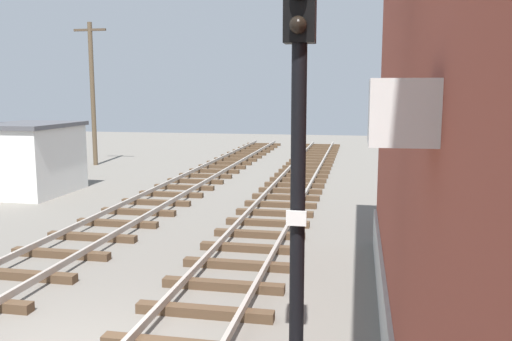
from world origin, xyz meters
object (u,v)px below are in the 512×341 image
(control_hut, at_px, (31,158))
(parked_car_green, at_px, (14,154))
(utility_pole_far, at_px, (93,91))
(parked_car_black, at_px, (10,138))
(signal_mast, at_px, (298,130))

(control_hut, bearing_deg, parked_car_green, 130.70)
(control_hut, xyz_separation_m, utility_pole_far, (-1.55, 8.10, 2.60))
(control_hut, relative_size, utility_pole_far, 0.50)
(control_hut, height_order, utility_pole_far, utility_pole_far)
(parked_car_black, height_order, utility_pole_far, utility_pole_far)
(signal_mast, relative_size, utility_pole_far, 0.74)
(signal_mast, bearing_deg, control_hut, 133.91)
(parked_car_green, bearing_deg, control_hut, -49.30)
(utility_pole_far, bearing_deg, parked_car_green, -129.50)
(signal_mast, bearing_deg, parked_car_black, 131.02)
(signal_mast, height_order, parked_car_black, signal_mast)
(parked_car_black, xyz_separation_m, utility_pole_far, (8.97, -5.31, 3.08))
(parked_car_black, bearing_deg, utility_pole_far, -30.62)
(control_hut, distance_m, utility_pole_far, 8.65)
(signal_mast, relative_size, control_hut, 1.47)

